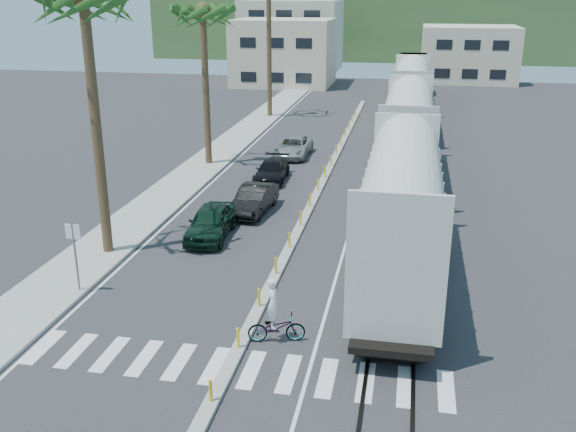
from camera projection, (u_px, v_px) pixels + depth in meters
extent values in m
plane|color=#28282B|center=(246.00, 336.00, 22.23)|extent=(140.00, 140.00, 0.00)
cube|color=gray|center=(219.00, 153.00, 46.88)|extent=(3.00, 90.00, 0.15)
cube|color=black|center=(397.00, 152.00, 47.38)|extent=(0.12, 100.00, 0.06)
cube|color=black|center=(417.00, 153.00, 47.13)|extent=(0.12, 100.00, 0.06)
cube|color=gray|center=(325.00, 178.00, 40.73)|extent=(0.45, 60.00, 0.15)
cylinder|color=yellow|center=(211.00, 390.00, 18.36)|extent=(0.10, 0.10, 0.70)
cylinder|color=yellow|center=(238.00, 338.00, 21.14)|extent=(0.10, 0.10, 0.70)
cylinder|color=yellow|center=(259.00, 297.00, 23.92)|extent=(0.10, 0.10, 0.70)
cylinder|color=yellow|center=(276.00, 265.00, 26.69)|extent=(0.10, 0.10, 0.70)
cylinder|color=yellow|center=(289.00, 240.00, 29.47)|extent=(0.10, 0.10, 0.70)
cylinder|color=yellow|center=(300.00, 218.00, 32.25)|extent=(0.10, 0.10, 0.70)
cylinder|color=yellow|center=(310.00, 200.00, 35.03)|extent=(0.10, 0.10, 0.70)
cylinder|color=yellow|center=(318.00, 185.00, 37.81)|extent=(0.10, 0.10, 0.70)
cylinder|color=yellow|center=(325.00, 171.00, 40.58)|extent=(0.10, 0.10, 0.70)
cylinder|color=yellow|center=(331.00, 160.00, 43.36)|extent=(0.10, 0.10, 0.70)
cylinder|color=yellow|center=(336.00, 150.00, 46.14)|extent=(0.10, 0.10, 0.70)
cylinder|color=yellow|center=(341.00, 140.00, 48.92)|extent=(0.10, 0.10, 0.70)
cylinder|color=yellow|center=(345.00, 132.00, 51.70)|extent=(0.10, 0.10, 0.70)
cylinder|color=yellow|center=(349.00, 125.00, 54.47)|extent=(0.10, 0.10, 0.70)
cylinder|color=yellow|center=(352.00, 119.00, 57.25)|extent=(0.10, 0.10, 0.70)
cylinder|color=yellow|center=(355.00, 113.00, 60.03)|extent=(0.10, 0.10, 0.70)
cube|color=silver|center=(230.00, 367.00, 20.38)|extent=(14.00, 2.20, 0.01)
cube|color=silver|center=(241.00, 155.00, 46.60)|extent=(0.12, 90.00, 0.01)
cube|color=silver|center=(370.00, 161.00, 44.93)|extent=(0.12, 90.00, 0.01)
cube|color=beige|center=(400.00, 222.00, 25.28)|extent=(3.00, 12.88, 3.40)
cylinder|color=beige|center=(403.00, 180.00, 24.71)|extent=(2.90, 12.58, 2.90)
cube|color=black|center=(397.00, 273.00, 26.01)|extent=(2.60, 12.88, 1.00)
cube|color=beige|center=(407.00, 140.00, 39.17)|extent=(3.00, 12.88, 3.40)
cylinder|color=beige|center=(409.00, 112.00, 38.60)|extent=(2.90, 12.58, 2.90)
cube|color=black|center=(405.00, 174.00, 39.90)|extent=(2.60, 12.88, 1.00)
cube|color=beige|center=(410.00, 101.00, 53.06)|extent=(3.00, 12.88, 3.40)
cylinder|color=beige|center=(412.00, 80.00, 52.49)|extent=(2.90, 12.58, 2.90)
cube|color=black|center=(409.00, 127.00, 53.79)|extent=(2.60, 12.88, 1.00)
cube|color=#4C4C4F|center=(411.00, 92.00, 68.42)|extent=(3.00, 17.00, 0.50)
cube|color=gold|center=(412.00, 79.00, 66.98)|extent=(2.70, 12.24, 2.60)
cube|color=gold|center=(413.00, 68.00, 73.16)|extent=(3.00, 3.74, 3.20)
cube|color=black|center=(411.00, 98.00, 68.62)|extent=(2.60, 13.60, 0.90)
cylinder|color=brown|center=(97.00, 135.00, 27.39)|extent=(0.44, 0.44, 11.00)
cylinder|color=brown|center=(206.00, 91.00, 42.43)|extent=(0.44, 0.44, 10.00)
sphere|color=#27551A|center=(203.00, 10.00, 40.71)|extent=(3.20, 3.20, 3.20)
cylinder|color=brown|center=(269.00, 52.00, 58.71)|extent=(0.44, 0.44, 12.00)
cylinder|color=slate|center=(76.00, 258.00, 24.89)|extent=(0.08, 0.08, 3.00)
cube|color=silver|center=(73.00, 232.00, 24.52)|extent=(0.60, 0.04, 0.60)
cube|color=beige|center=(284.00, 52.00, 80.28)|extent=(12.00, 10.00, 8.00)
cube|color=beige|center=(292.00, 35.00, 95.12)|extent=(14.00, 12.00, 10.00)
cube|color=beige|center=(468.00, 54.00, 83.74)|extent=(12.00, 10.00, 7.00)
cube|color=#385628|center=(387.00, 22.00, 112.84)|extent=(80.00, 20.00, 12.00)
imported|color=black|center=(211.00, 222.00, 30.90)|extent=(2.35, 4.77, 1.56)
imported|color=black|center=(254.00, 199.00, 34.40)|extent=(2.21, 4.65, 1.46)
imported|color=black|center=(272.00, 171.00, 40.15)|extent=(2.13, 4.60, 1.30)
imported|color=#A4A7A9|center=(293.00, 147.00, 46.13)|extent=(2.36, 4.95, 1.36)
imported|color=#9EA0A5|center=(276.00, 328.00, 21.75)|extent=(1.62, 2.28, 1.03)
imported|color=white|center=(273.00, 303.00, 21.46)|extent=(0.86, 0.74, 1.79)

